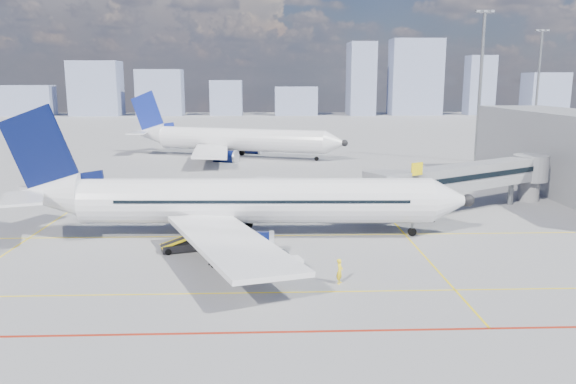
% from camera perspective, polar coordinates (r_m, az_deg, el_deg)
% --- Properties ---
extents(ground, '(420.00, 420.00, 0.00)m').
position_cam_1_polar(ground, '(43.59, -3.92, -7.31)').
color(ground, gray).
rests_on(ground, ground).
extents(apron_markings, '(90.00, 35.12, 0.01)m').
position_cam_1_polar(apron_markings, '(39.93, -4.92, -9.09)').
color(apron_markings, yellow).
rests_on(apron_markings, ground).
extents(jet_bridge, '(23.55, 15.78, 6.30)m').
position_cam_1_polar(jet_bridge, '(63.10, 18.38, 1.45)').
color(jet_bridge, gray).
rests_on(jet_bridge, ground).
extents(floodlight_mast_ne, '(3.20, 0.61, 25.45)m').
position_cam_1_polar(floodlight_mast_ne, '(103.04, 18.96, 10.50)').
color(floodlight_mast_ne, slate).
rests_on(floodlight_mast_ne, ground).
extents(floodlight_mast_far, '(3.20, 0.61, 25.45)m').
position_cam_1_polar(floodlight_mast_far, '(145.91, 24.06, 10.19)').
color(floodlight_mast_far, slate).
rests_on(floodlight_mast_far, ground).
extents(distant_skyline, '(256.04, 15.42, 30.39)m').
position_cam_1_polar(distant_skyline, '(231.33, -1.86, 10.57)').
color(distant_skyline, '#7782A5').
rests_on(distant_skyline, ground).
extents(main_aircraft, '(42.00, 36.59, 12.24)m').
position_cam_1_polar(main_aircraft, '(50.46, -5.22, -0.97)').
color(main_aircraft, silver).
rests_on(main_aircraft, ground).
extents(second_aircraft, '(41.07, 34.88, 12.43)m').
position_cam_1_polar(second_aircraft, '(103.94, -5.70, 5.32)').
color(second_aircraft, silver).
rests_on(second_aircraft, ground).
extents(baggage_tug, '(2.62, 2.04, 1.63)m').
position_cam_1_polar(baggage_tug, '(41.44, -0.38, -7.15)').
color(baggage_tug, silver).
rests_on(baggage_tug, ground).
extents(cargo_dolly, '(3.33, 2.10, 1.69)m').
position_cam_1_polar(cargo_dolly, '(42.90, -5.87, -6.35)').
color(cargo_dolly, black).
rests_on(cargo_dolly, ground).
extents(belt_loader, '(5.23, 2.64, 2.11)m').
position_cam_1_polar(belt_loader, '(47.29, -10.38, -5.29)').
color(belt_loader, black).
rests_on(belt_loader, ground).
extents(ramp_worker, '(0.64, 0.76, 1.78)m').
position_cam_1_polar(ramp_worker, '(39.39, 5.27, -8.02)').
color(ramp_worker, yellow).
rests_on(ramp_worker, ground).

